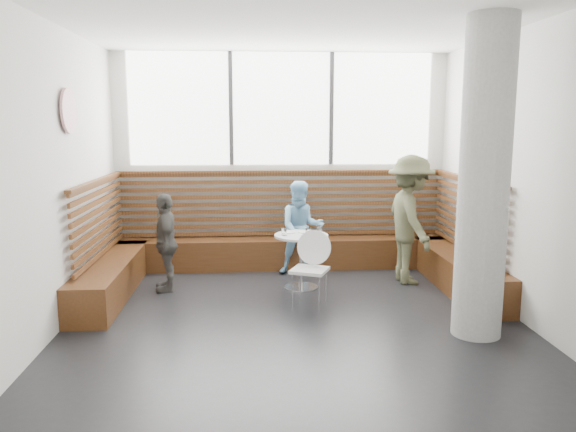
{
  "coord_description": "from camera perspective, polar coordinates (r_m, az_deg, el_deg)",
  "views": [
    {
      "loc": [
        -0.47,
        -6.02,
        2.17
      ],
      "look_at": [
        0.0,
        1.0,
        1.0
      ],
      "focal_mm": 35.0,
      "sensor_mm": 36.0,
      "label": 1
    }
  ],
  "objects": [
    {
      "name": "concrete_column",
      "position": [
        5.92,
        19.29,
        3.39
      ],
      "size": [
        0.5,
        0.5,
        3.2
      ],
      "primitive_type": "cylinder",
      "color": "gray",
      "rests_on": "ground"
    },
    {
      "name": "child_back",
      "position": [
        8.09,
        1.38,
        -1.2
      ],
      "size": [
        0.68,
        0.54,
        1.35
      ],
      "primitive_type": "imported",
      "rotation": [
        0.0,
        0.0,
        0.04
      ],
      "color": "#89C6EE",
      "rests_on": "ground"
    },
    {
      "name": "plate_near",
      "position": [
        7.45,
        0.04,
        -1.67
      ],
      "size": [
        0.19,
        0.19,
        0.01
      ],
      "primitive_type": "cylinder",
      "color": "white",
      "rests_on": "cafe_table"
    },
    {
      "name": "glass_mid",
      "position": [
        7.26,
        2.04,
        -1.62
      ],
      "size": [
        0.07,
        0.07,
        0.1
      ],
      "primitive_type": "cylinder",
      "color": "white",
      "rests_on": "cafe_table"
    },
    {
      "name": "glass_left",
      "position": [
        7.28,
        -0.39,
        -1.59
      ],
      "size": [
        0.07,
        0.07,
        0.1
      ],
      "primitive_type": "cylinder",
      "color": "white",
      "rests_on": "cafe_table"
    },
    {
      "name": "cafe_chair",
      "position": [
        6.77,
        2.15,
        -4.68
      ],
      "size": [
        0.42,
        0.42,
        0.89
      ],
      "rotation": [
        0.0,
        0.0,
        -0.41
      ],
      "color": "white",
      "rests_on": "ground"
    },
    {
      "name": "cafe_table",
      "position": [
        7.38,
        1.35,
        -3.47
      ],
      "size": [
        0.71,
        0.71,
        0.73
      ],
      "color": "silver",
      "rests_on": "ground"
    },
    {
      "name": "adult_man",
      "position": [
        7.79,
        12.32,
        -0.35
      ],
      "size": [
        0.73,
        1.17,
        1.75
      ],
      "primitive_type": "imported",
      "rotation": [
        0.0,
        0.0,
        1.64
      ],
      "color": "#4F5136",
      "rests_on": "ground"
    },
    {
      "name": "plate_far",
      "position": [
        7.48,
        1.74,
        -1.63
      ],
      "size": [
        0.19,
        0.19,
        0.01
      ],
      "primitive_type": "cylinder",
      "color": "white",
      "rests_on": "cafe_table"
    },
    {
      "name": "menu_card",
      "position": [
        7.13,
        2.22,
        -2.23
      ],
      "size": [
        0.2,
        0.14,
        0.0
      ],
      "primitive_type": "cube",
      "rotation": [
        0.0,
        0.0,
        0.04
      ],
      "color": "#A5C64C",
      "rests_on": "cafe_table"
    },
    {
      "name": "child_left",
      "position": [
        7.46,
        -12.29,
        -2.62
      ],
      "size": [
        0.42,
        0.79,
        1.28
      ],
      "primitive_type": "imported",
      "rotation": [
        0.0,
        0.0,
        -1.43
      ],
      "color": "#46433F",
      "rests_on": "ground"
    },
    {
      "name": "wall_art",
      "position": [
        6.72,
        -21.39,
        9.91
      ],
      "size": [
        0.03,
        0.5,
        0.5
      ],
      "primitive_type": "cylinder",
      "rotation": [
        0.0,
        1.57,
        0.0
      ],
      "color": "white",
      "rests_on": "room"
    },
    {
      "name": "room",
      "position": [
        6.07,
        0.63,
        4.07
      ],
      "size": [
        5.0,
        5.0,
        3.2
      ],
      "color": "silver",
      "rests_on": "ground"
    },
    {
      "name": "booth",
      "position": [
        8.0,
        -0.37,
        -3.28
      ],
      "size": [
        5.0,
        2.5,
        1.44
      ],
      "color": "#412410",
      "rests_on": "ground"
    },
    {
      "name": "glass_right",
      "position": [
        7.42,
        3.19,
        -1.38
      ],
      "size": [
        0.06,
        0.06,
        0.1
      ],
      "primitive_type": "cylinder",
      "color": "white",
      "rests_on": "cafe_table"
    }
  ]
}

